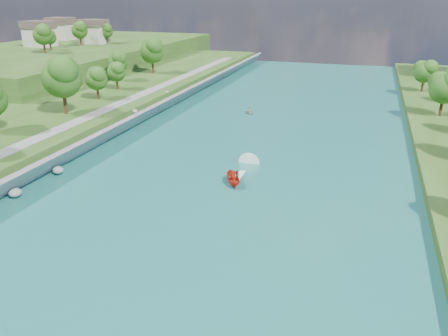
% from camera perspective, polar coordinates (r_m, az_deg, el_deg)
% --- Properties ---
extents(ground, '(260.00, 260.00, 0.00)m').
position_cam_1_polar(ground, '(50.79, -5.85, -8.86)').
color(ground, '#2D5119').
rests_on(ground, ground).
extents(river_water, '(55.00, 240.00, 0.10)m').
position_cam_1_polar(river_water, '(67.56, 0.97, -0.62)').
color(river_water, '#1B686A').
rests_on(river_water, ground).
extents(ridge_west, '(60.00, 120.00, 9.00)m').
position_cam_1_polar(ridge_west, '(169.66, -19.01, 13.42)').
color(ridge_west, '#2D5119').
rests_on(ridge_west, ground).
extents(riprap_bank, '(4.60, 236.00, 4.21)m').
position_cam_1_polar(riprap_bank, '(77.34, -17.88, 2.62)').
color(riprap_bank, slate).
rests_on(riprap_bank, ground).
extents(riverside_path, '(3.00, 200.00, 0.10)m').
position_cam_1_polar(riverside_path, '(81.57, -21.44, 4.42)').
color(riverside_path, gray).
rests_on(riverside_path, berm_west).
extents(ridge_houses, '(29.50, 29.50, 8.40)m').
position_cam_1_polar(ridge_houses, '(176.47, -20.06, 16.47)').
color(ridge_houses, beige).
rests_on(ridge_houses, ridge_west).
extents(trees_ridge, '(10.76, 35.78, 10.12)m').
position_cam_1_polar(trees_ridge, '(158.29, -19.59, 16.18)').
color(trees_ridge, '#204E15').
rests_on(trees_ridge, ridge_west).
extents(motorboat, '(3.60, 19.11, 1.95)m').
position_cam_1_polar(motorboat, '(64.30, 1.53, -1.07)').
color(motorboat, red).
rests_on(motorboat, river_water).
extents(raft, '(3.91, 4.07, 1.61)m').
position_cam_1_polar(raft, '(101.73, 3.34, 7.33)').
color(raft, '#93979B').
rests_on(raft, river_water).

